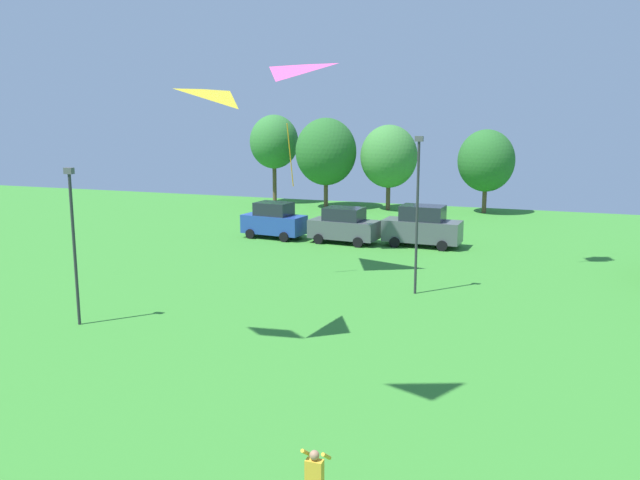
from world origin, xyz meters
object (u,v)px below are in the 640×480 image
kite_flying_1 (239,134)px  kite_flying_4 (277,108)px  treeline_tree_3 (486,161)px  parked_car_second_from_left (344,226)px  parked_car_leftmost (274,220)px  treeline_tree_0 (274,142)px  parked_car_third_from_left (422,226)px  person_standing_far_right (315,480)px  treeline_tree_2 (389,156)px  treeline_tree_1 (326,152)px  light_post_0 (417,207)px  light_post_1 (74,238)px

kite_flying_1 → kite_flying_4: size_ratio=0.55×
treeline_tree_3 → parked_car_second_from_left: bearing=-113.3°
parked_car_leftmost → kite_flying_1: bearing=-62.5°
kite_flying_4 → treeline_tree_0: bearing=113.7°
kite_flying_4 → parked_car_leftmost: size_ratio=1.01×
parked_car_third_from_left → person_standing_far_right: bearing=-80.6°
treeline_tree_2 → person_standing_far_right: bearing=-77.9°
treeline_tree_1 → treeline_tree_2: size_ratio=1.08×
person_standing_far_right → treeline_tree_1: 45.38m
person_standing_far_right → parked_car_second_from_left: 29.50m
person_standing_far_right → treeline_tree_2: bearing=135.2°
parked_car_leftmost → treeline_tree_3: bearing=60.5°
kite_flying_4 → light_post_0: bearing=1.5°
parked_car_second_from_left → treeline_tree_3: (6.92, 16.11, 3.13)m
kite_flying_4 → treeline_tree_0: kite_flying_4 is taller
light_post_0 → treeline_tree_1: 28.04m
parked_car_leftmost → treeline_tree_3: 20.11m
light_post_1 → treeline_tree_3: bearing=71.7°
treeline_tree_2 → light_post_1: bearing=-96.4°
light_post_0 → treeline_tree_3: light_post_0 is taller
treeline_tree_1 → light_post_0: bearing=-62.5°
treeline_tree_0 → treeline_tree_3: size_ratio=1.16×
parked_car_leftmost → light_post_0: size_ratio=0.60×
treeline_tree_1 → treeline_tree_2: (5.32, 0.66, -0.32)m
parked_car_second_from_left → treeline_tree_3: 17.81m
person_standing_far_right → light_post_0: light_post_0 is taller
kite_flying_4 → treeline_tree_2: kite_flying_4 is taller
parked_car_leftmost → treeline_tree_1: 14.91m
kite_flying_1 → treeline_tree_3: size_ratio=0.35×
kite_flying_1 → parked_car_leftmost: size_ratio=0.56×
parked_car_leftmost → parked_car_second_from_left: bearing=5.5°
person_standing_far_right → treeline_tree_3: 44.55m
parked_car_second_from_left → light_post_0: bearing=-52.0°
person_standing_far_right → parked_car_third_from_left: (-3.50, 28.89, 0.37)m
treeline_tree_2 → treeline_tree_0: bearing=174.3°
parked_car_leftmost → treeline_tree_3: (11.78, 16.00, 3.09)m
light_post_1 → kite_flying_1: bearing=-5.0°
treeline_tree_0 → treeline_tree_2: size_ratio=1.11×
person_standing_far_right → parked_car_leftmost: size_ratio=0.37×
kite_flying_4 → treeline_tree_3: (6.93, 26.63, -4.14)m
kite_flying_1 → kite_flying_4: bearing=106.1°
treeline_tree_2 → light_post_0: bearing=-73.3°
parked_car_second_from_left → light_post_1: size_ratio=0.72×
parked_car_leftmost → treeline_tree_0: 18.08m
treeline_tree_2 → treeline_tree_3: size_ratio=1.05×
parked_car_third_from_left → treeline_tree_1: 18.14m
person_standing_far_right → light_post_0: bearing=128.4°
kite_flying_1 → parked_car_third_from_left: size_ratio=0.50×
kite_flying_4 → parked_car_third_from_left: bearing=66.4°
kite_flying_1 → parked_car_second_from_left: kite_flying_1 is taller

